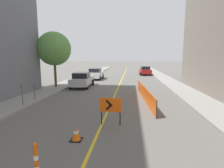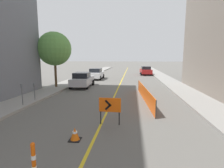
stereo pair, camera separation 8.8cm
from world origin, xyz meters
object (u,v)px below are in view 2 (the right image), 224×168
object	(u,v)px
parked_car_curb_far	(146,71)
parking_meter_near_curb	(34,88)
traffic_cone_third	(75,134)
delineator_post_rear	(34,168)
parking_meter_far_curb	(22,90)
arrow_barricade_primary	(110,106)
parked_car_curb_near	(82,80)
street_tree_left_near	(54,49)
parked_car_curb_mid	(96,74)

from	to	relation	value
parked_car_curb_far	parking_meter_near_curb	world-z (taller)	parked_car_curb_far
traffic_cone_third	parking_meter_near_curb	distance (m)	7.15
delineator_post_rear	parking_meter_far_curb	world-z (taller)	parking_meter_far_curb
arrow_barricade_primary	parked_car_curb_near	world-z (taller)	parked_car_curb_near
parked_car_curb_near	street_tree_left_near	world-z (taller)	street_tree_left_near
traffic_cone_third	parking_meter_far_curb	xyz separation A→B (m)	(-4.73, 3.91, 0.92)
delineator_post_rear	parked_car_curb_mid	size ratio (longest dim) A/B	0.27
traffic_cone_third	parked_car_curb_far	distance (m)	26.67
parked_car_curb_near	parked_car_curb_far	distance (m)	16.24
parked_car_curb_near	parked_car_curb_far	world-z (taller)	same
parked_car_curb_mid	parking_meter_far_curb	world-z (taller)	parked_car_curb_mid
parked_car_curb_near	street_tree_left_near	distance (m)	4.21
parking_meter_far_curb	street_tree_left_near	bearing A→B (deg)	97.59
traffic_cone_third	delineator_post_rear	bearing A→B (deg)	-93.67
parking_meter_near_curb	delineator_post_rear	bearing A→B (deg)	-59.73
arrow_barricade_primary	parking_meter_near_curb	world-z (taller)	parking_meter_near_curb
delineator_post_rear	parked_car_curb_far	world-z (taller)	parked_car_curb_far
parked_car_curb_mid	parked_car_curb_far	world-z (taller)	same
parking_meter_far_curb	street_tree_left_near	world-z (taller)	street_tree_left_near
parked_car_curb_mid	parking_meter_far_curb	distance (m)	15.22
parked_car_curb_mid	parked_car_curb_near	bearing A→B (deg)	-90.66
parking_meter_near_curb	parking_meter_far_curb	world-z (taller)	parking_meter_far_curb
arrow_barricade_primary	parked_car_curb_far	distance (m)	24.77
parked_car_curb_mid	parking_meter_near_curb	size ratio (longest dim) A/B	3.50
delineator_post_rear	street_tree_left_near	xyz separation A→B (m)	(-5.50, 13.45, 3.51)
parked_car_curb_near	parked_car_curb_mid	size ratio (longest dim) A/B	1.02
parking_meter_near_curb	arrow_barricade_primary	bearing A→B (deg)	-31.31
parked_car_curb_mid	parking_meter_far_curb	bearing A→B (deg)	-96.44
parking_meter_near_curb	street_tree_left_near	bearing A→B (deg)	99.44
arrow_barricade_primary	parked_car_curb_near	distance (m)	11.13
arrow_barricade_primary	parked_car_curb_mid	world-z (taller)	parked_car_curb_mid
traffic_cone_third	parked_car_curb_far	size ratio (longest dim) A/B	0.11
parked_car_curb_mid	street_tree_left_near	bearing A→B (deg)	-107.71
parking_meter_near_curb	street_tree_left_near	distance (m)	6.43
parked_car_curb_far	street_tree_left_near	bearing A→B (deg)	-127.02
traffic_cone_third	parked_car_curb_mid	xyz separation A→B (m)	(-3.15, 19.04, 0.56)
parked_car_curb_near	parked_car_curb_mid	world-z (taller)	same
parking_meter_far_curb	parked_car_curb_near	bearing A→B (deg)	79.10
delineator_post_rear	parked_car_curb_near	bearing A→B (deg)	101.71
traffic_cone_third	parked_car_curb_near	xyz separation A→B (m)	(-3.17, 12.00, 0.56)
arrow_barricade_primary	parked_car_curb_mid	bearing A→B (deg)	106.26
parking_meter_near_curb	parked_car_curb_mid	bearing A→B (deg)	83.44
arrow_barricade_primary	street_tree_left_near	size ratio (longest dim) A/B	0.23
parked_car_curb_near	street_tree_left_near	size ratio (longest dim) A/B	0.79
arrow_barricade_primary	parked_car_curb_mid	xyz separation A→B (m)	(-4.29, 17.31, -0.11)
traffic_cone_third	parked_car_curb_mid	size ratio (longest dim) A/B	0.11
parked_car_curb_near	parking_meter_far_curb	distance (m)	8.25
street_tree_left_near	parked_car_curb_mid	bearing A→B (deg)	72.77
parked_car_curb_far	parking_meter_far_curb	size ratio (longest dim) A/B	3.11
traffic_cone_third	parking_meter_near_curb	size ratio (longest dim) A/B	0.40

